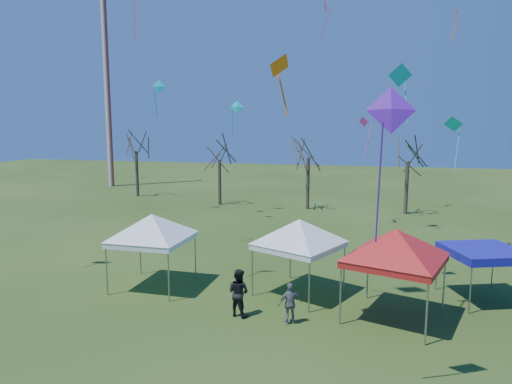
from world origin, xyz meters
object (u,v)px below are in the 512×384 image
person_dark (238,292)px  tent_white_mid (299,224)px  tree_3 (409,142)px  tree_0 (136,135)px  tent_blue (484,253)px  tent_white_west (152,219)px  tent_red (396,235)px  radio_mast (107,83)px  tree_1 (219,143)px  person_grey (290,303)px  tree_2 (309,139)px

person_dark → tent_white_mid: bearing=-105.1°
tent_white_mid → tree_3: bearing=73.7°
tree_0 → tent_blue: tree_0 is taller
tent_white_west → tent_red: tent_red is taller
tree_0 → tent_red: tree_0 is taller
tent_blue → tent_red: bearing=-141.9°
radio_mast → tree_0: radio_mast is taller
tree_1 → tent_white_west: size_ratio=1.66×
tree_0 → person_grey: (21.02, -27.07, -5.68)m
tent_white_west → tent_white_mid: 6.76m
tree_0 → radio_mast: bearing=137.2°
tent_white_mid → tent_blue: 7.96m
tree_1 → tent_red: tree_1 is taller
tent_red → tree_2: bearing=105.6°
tent_white_west → person_dark: tent_white_west is taller
tent_white_west → person_grey: size_ratio=2.82×
tree_1 → tree_2: 8.42m
tree_2 → person_grey: (2.54, -24.06, -5.49)m
radio_mast → tent_white_west: (21.29, -31.26, -9.28)m
radio_mast → person_grey: radio_mast is taller
tree_0 → tree_2: tree_0 is taller
tree_1 → person_grey: tree_1 is taller
tree_2 → tent_white_west: tree_2 is taller
tent_red → tree_0: bearing=134.0°
tree_1 → tent_white_west: bearing=-79.5°
tree_0 → tree_3: tree_0 is taller
tent_white_west → tree_3: bearing=59.1°
tree_2 → tree_3: size_ratio=1.03×
tree_1 → tree_3: tree_3 is taller
tent_red → person_grey: size_ratio=2.79×
tree_2 → tent_white_mid: (2.38, -20.91, -3.11)m
tree_1 → tree_3: size_ratio=0.95×
radio_mast → tent_red: 46.39m
tent_white_west → radio_mast: bearing=124.3°
tree_0 → tent_red: bearing=-46.0°
tent_white_west → person_grey: 7.69m
radio_mast → tent_red: (31.99, -32.32, -9.14)m
tent_white_west → tent_blue: tent_white_west is taller
radio_mast → tree_1: 20.72m
person_dark → tree_3: bearing=-90.1°
tree_1 → tent_white_west: 22.43m
tree_1 → tent_blue: size_ratio=2.02×
tent_blue → tree_1: bearing=132.9°
tent_blue → radio_mast: bearing=140.7°
tree_1 → tent_white_west: (4.06, -21.91, -2.57)m
tree_2 → person_dark: (0.43, -23.83, -5.34)m
tent_white_west → person_dark: (4.77, -2.19, -2.27)m
radio_mast → tent_white_mid: 42.47m
tree_3 → person_grey: 25.00m
tree_0 → tree_2: bearing=-9.2°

